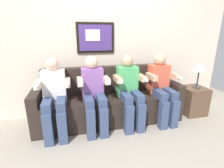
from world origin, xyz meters
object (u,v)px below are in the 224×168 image
at_px(side_table_right, 193,100).
at_px(couch, 109,103).
at_px(person_left_center, 94,91).
at_px(person_leftmost, 54,94).
at_px(person_right_center, 129,88).
at_px(table_lamp, 200,68).
at_px(person_rightmost, 161,86).

bearing_deg(side_table_right, couch, 176.01).
distance_m(couch, person_left_center, 0.44).
bearing_deg(person_leftmost, person_right_center, 0.00).
bearing_deg(side_table_right, person_leftmost, -178.51).
relative_size(couch, person_left_center, 2.14).
bearing_deg(person_right_center, couch, 148.75).
bearing_deg(table_lamp, couch, 175.76).
bearing_deg(person_rightmost, table_lamp, 4.11).
relative_size(person_left_center, person_rightmost, 1.00).
relative_size(couch, person_rightmost, 2.14).
xyz_separation_m(person_left_center, table_lamp, (1.84, 0.05, 0.25)).
xyz_separation_m(person_leftmost, person_right_center, (1.11, 0.00, 0.00)).
bearing_deg(person_left_center, table_lamp, 1.64).
height_order(person_leftmost, table_lamp, person_leftmost).
xyz_separation_m(person_left_center, person_right_center, (0.56, 0.00, 0.00)).
relative_size(side_table_right, table_lamp, 1.09).
height_order(person_leftmost, person_left_center, same).
distance_m(person_left_center, side_table_right, 1.85).
relative_size(person_left_center, side_table_right, 2.22).
height_order(couch, table_lamp, table_lamp).
bearing_deg(table_lamp, person_rightmost, -175.89).
distance_m(person_rightmost, side_table_right, 0.79).
relative_size(person_leftmost, person_left_center, 1.00).
bearing_deg(table_lamp, side_table_right, 162.77).
height_order(couch, person_rightmost, person_rightmost).
distance_m(person_left_center, table_lamp, 1.86).
bearing_deg(couch, person_left_center, -148.77).
height_order(couch, person_right_center, person_right_center).
bearing_deg(couch, person_right_center, -31.25).
bearing_deg(person_rightmost, person_leftmost, -179.98).
height_order(couch, person_leftmost, person_leftmost).
xyz_separation_m(person_leftmost, table_lamp, (2.40, 0.05, 0.25)).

